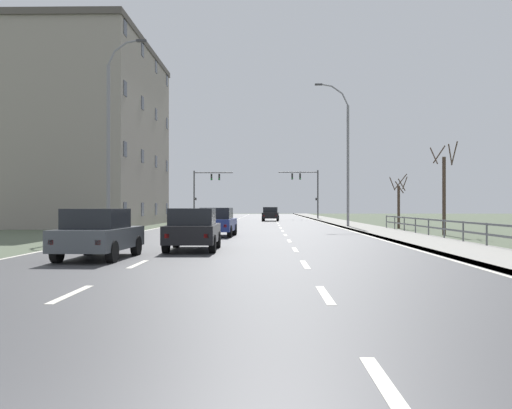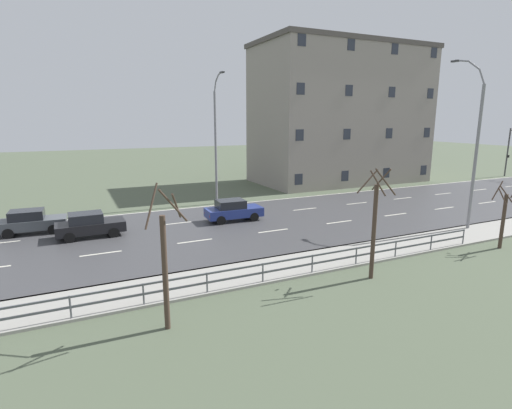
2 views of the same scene
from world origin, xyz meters
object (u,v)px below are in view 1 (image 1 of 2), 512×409
at_px(car_far_left, 217,222).
at_px(brick_building, 92,136).
at_px(street_lamp_midground, 346,157).
at_px(street_lamp_left_bank, 111,139).
at_px(traffic_signal_left, 204,186).
at_px(car_distant, 99,233).
at_px(car_near_left, 271,214).
at_px(traffic_signal_right, 308,186).
at_px(car_far_right, 193,229).

distance_m(car_far_left, brick_building, 23.71).
distance_m(street_lamp_midground, car_far_left, 16.78).
xyz_separation_m(street_lamp_left_bank, car_far_left, (6.07, -0.95, -4.62)).
xyz_separation_m(traffic_signal_left, brick_building, (-7.38, -22.16, 3.61)).
bearing_deg(street_lamp_midground, car_distant, -113.08).
bearing_deg(brick_building, street_lamp_midground, -13.81).
xyz_separation_m(street_lamp_left_bank, car_near_left, (9.20, 31.59, -4.62)).
xyz_separation_m(street_lamp_midground, traffic_signal_left, (-14.13, 27.45, -1.25)).
bearing_deg(street_lamp_midground, brick_building, 166.19).
bearing_deg(traffic_signal_left, car_near_left, -44.89).
bearing_deg(street_lamp_midground, car_far_left, -123.25).
distance_m(traffic_signal_left, brick_building, 23.64).
height_order(car_far_left, brick_building, brick_building).
xyz_separation_m(car_far_left, brick_building, (-12.68, 18.76, 7.04)).
xyz_separation_m(traffic_signal_left, car_distant, (2.77, -54.11, -3.43)).
bearing_deg(car_far_left, street_lamp_midground, 59.21).
bearing_deg(traffic_signal_right, car_near_left, -116.22).
bearing_deg(car_far_left, car_distant, -98.38).
bearing_deg(traffic_signal_left, car_far_left, -82.63).
height_order(car_near_left, car_far_left, same).
bearing_deg(car_distant, traffic_signal_left, 95.39).
bearing_deg(street_lamp_midground, car_far_right, -110.90).
height_order(street_lamp_left_bank, car_far_left, street_lamp_left_bank).
distance_m(street_lamp_left_bank, car_far_left, 7.69).
xyz_separation_m(traffic_signal_right, traffic_signal_left, (-13.36, -1.63, -0.11)).
bearing_deg(car_distant, car_far_left, 81.62).
distance_m(street_lamp_left_bank, traffic_signal_right, 43.96).
height_order(street_lamp_midground, car_distant, street_lamp_midground).
bearing_deg(car_far_left, street_lamp_left_bank, 173.58).
bearing_deg(street_lamp_left_bank, traffic_signal_right, 71.24).
xyz_separation_m(car_far_right, car_distant, (-2.48, -3.42, 0.00)).
height_order(traffic_signal_right, car_distant, traffic_signal_right).
bearing_deg(brick_building, street_lamp_left_bank, -69.66).
bearing_deg(car_distant, brick_building, 110.09).
bearing_deg(brick_building, car_distant, -72.37).
bearing_deg(traffic_signal_right, street_lamp_left_bank, -108.76).
distance_m(traffic_signal_right, brick_building, 31.76).
distance_m(car_near_left, car_distant, 46.07).
height_order(traffic_signal_right, brick_building, brick_building).
distance_m(street_lamp_midground, car_distant, 29.35).
xyz_separation_m(traffic_signal_left, car_far_right, (5.26, -50.69, -3.43)).
relative_size(street_lamp_left_bank, car_far_left, 2.64).
bearing_deg(brick_building, car_far_left, -55.96).
xyz_separation_m(car_distant, brick_building, (-10.15, 31.94, 7.04)).
bearing_deg(car_distant, street_lamp_midground, 69.38).
relative_size(car_near_left, car_far_left, 1.00).
height_order(traffic_signal_left, car_distant, traffic_signal_left).
bearing_deg(street_lamp_left_bank, car_far_right, -60.61).
bearing_deg(car_far_left, car_near_left, 86.97).
relative_size(street_lamp_left_bank, car_near_left, 2.64).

